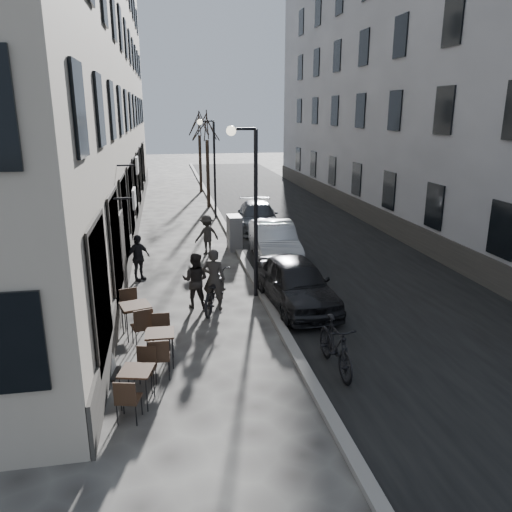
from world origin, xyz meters
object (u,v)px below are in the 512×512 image
object	(u,v)px
sign_board	(106,356)
car_mid	(274,242)
streetlamp_near	(250,194)
moped	(335,346)
pedestrian_mid	(207,235)
pedestrian_far	(138,258)
tree_near	(207,126)
car_near	(296,283)
bistro_set_c	(136,317)
streetlamp_far	(211,158)
pedestrian_near	(195,280)
tree_far	(199,124)
car_far	(258,216)
utility_cabinet	(234,233)
bistro_set_b	(160,345)
bistro_set_a	(137,383)
bicycle	(214,291)

from	to	relation	value
sign_board	car_mid	bearing A→B (deg)	63.89
streetlamp_near	moped	xyz separation A→B (m)	(1.04, -4.86, -2.58)
pedestrian_mid	pedestrian_far	distance (m)	3.82
tree_near	car_near	size ratio (longest dim) A/B	1.38
streetlamp_near	bistro_set_c	bearing A→B (deg)	-145.18
pedestrian_far	sign_board	bearing A→B (deg)	-133.87
streetlamp_far	pedestrian_near	bearing A→B (deg)	-97.69
tree_far	car_near	xyz separation A→B (m)	(1.10, -22.02, -3.96)
tree_far	sign_board	xyz separation A→B (m)	(-3.91, -25.18, -4.22)
car_far	moped	bearing A→B (deg)	-87.60
streetlamp_far	utility_cabinet	distance (m)	7.01
bistro_set_b	pedestrian_mid	world-z (taller)	pedestrian_mid
bistro_set_b	bistro_set_c	distance (m)	1.71
streetlamp_near	car_far	world-z (taller)	streetlamp_near
bistro_set_a	sign_board	distance (m)	1.44
tree_far	car_far	bearing A→B (deg)	-81.66
car_mid	moped	distance (m)	8.58
streetlamp_near	sign_board	distance (m)	6.29
streetlamp_far	bicycle	distance (m)	13.15
utility_cabinet	pedestrian_mid	size ratio (longest dim) A/B	0.90
streetlamp_near	bistro_set_b	bearing A→B (deg)	-124.70
bistro_set_c	pedestrian_far	xyz separation A→B (m)	(-0.13, 4.42, 0.27)
bicycle	utility_cabinet	bearing A→B (deg)	-83.39
tree_far	bistro_set_b	bearing A→B (deg)	-96.35
pedestrian_mid	pedestrian_far	xyz separation A→B (m)	(-2.54, -2.85, 0.00)
tree_far	moped	xyz separation A→B (m)	(0.97, -25.86, -4.08)
car_mid	moped	bearing A→B (deg)	-90.50
bicycle	pedestrian_near	bearing A→B (deg)	-6.30
tree_near	car_near	world-z (taller)	tree_near
pedestrian_near	moped	distance (m)	5.08
bistro_set_a	car_mid	world-z (taller)	car_mid
streetlamp_far	pedestrian_far	size ratio (longest dim) A/B	3.24
car_far	moped	distance (m)	13.63
bistro_set_c	utility_cabinet	size ratio (longest dim) A/B	1.25
bistro_set_c	pedestrian_mid	xyz separation A→B (m)	(2.41, 7.28, 0.27)
sign_board	streetlamp_near	bearing A→B (deg)	55.68
tree_near	car_near	distance (m)	16.54
streetlamp_far	car_far	bearing A→B (deg)	-60.12
tree_near	car_far	distance (m)	7.64
car_mid	car_far	world-z (taller)	car_mid
tree_near	tree_far	size ratio (longest dim) A/B	1.00
tree_far	bistro_set_a	size ratio (longest dim) A/B	3.74
streetlamp_near	car_far	distance (m)	9.29
bistro_set_c	car_far	bearing A→B (deg)	49.16
sign_board	car_near	distance (m)	5.93
streetlamp_near	streetlamp_far	distance (m)	12.00
tree_far	bicycle	size ratio (longest dim) A/B	2.73
tree_near	utility_cabinet	xyz separation A→B (m)	(0.20, -9.56, -3.96)
tree_far	bistro_set_c	world-z (taller)	tree_far
streetlamp_far	pedestrian_mid	xyz separation A→B (m)	(-0.89, -7.02, -2.38)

